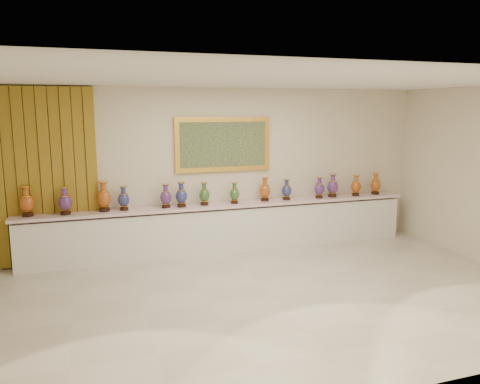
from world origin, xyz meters
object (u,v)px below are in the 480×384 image
object	(u,v)px
vase_2	(104,198)
vase_1	(65,202)
counter	(226,228)
vase_0	(27,203)

from	to	relation	value
vase_2	vase_1	bearing A→B (deg)	-174.30
counter	vase_1	distance (m)	2.84
counter	vase_0	bearing A→B (deg)	179.88
vase_1	vase_2	xyz separation A→B (m)	(0.62, 0.06, 0.02)
vase_0	vase_1	size ratio (longest dim) A/B	1.08
vase_0	counter	bearing A→B (deg)	-0.12
vase_2	vase_0	bearing A→B (deg)	-179.47
counter	vase_1	size ratio (longest dim) A/B	15.72
counter	vase_0	distance (m)	3.41
vase_0	vase_2	bearing A→B (deg)	0.53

